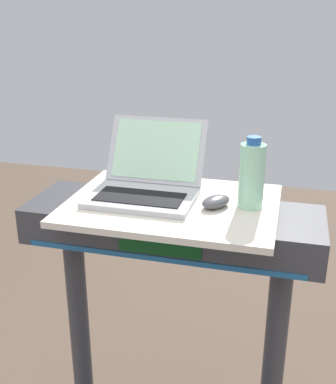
{
  "coord_description": "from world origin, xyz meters",
  "views": [
    {
      "loc": [
        0.33,
        -0.6,
        1.64
      ],
      "look_at": [
        0.0,
        0.65,
        1.15
      ],
      "focal_mm": 44.9,
      "sensor_mm": 36.0,
      "label": 1
    }
  ],
  "objects": [
    {
      "name": "water_bottle",
      "position": [
        0.23,
        0.72,
        1.2
      ],
      "size": [
        0.07,
        0.07,
        0.21
      ],
      "color": "#9EDBB2",
      "rests_on": "desk_board"
    },
    {
      "name": "computer_mouse",
      "position": [
        0.13,
        0.69,
        1.12
      ],
      "size": [
        0.1,
        0.12,
        0.03
      ],
      "primitive_type": "ellipsoid",
      "rotation": [
        0.0,
        0.0,
        -0.56
      ],
      "color": "#4C4C51",
      "rests_on": "desk_board"
    },
    {
      "name": "laptop",
      "position": [
        -0.09,
        0.74,
        1.14
      ],
      "size": [
        0.32,
        0.33,
        0.21
      ],
      "rotation": [
        0.0,
        0.0,
        0.02
      ],
      "color": "#B7B7BC",
      "rests_on": "desk_board"
    },
    {
      "name": "desk_board",
      "position": [
        0.0,
        0.7,
        1.09
      ],
      "size": [
        0.63,
        0.47,
        0.02
      ],
      "primitive_type": "cube",
      "color": "beige",
      "rests_on": "treadmill_base"
    }
  ]
}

